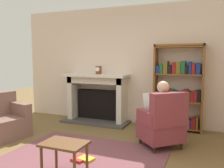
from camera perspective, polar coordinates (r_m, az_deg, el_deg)
The scene contains 10 objects.
ground at distance 3.61m, azimuth -9.20°, elevation -18.72°, with size 14.00×14.00×0.00m, color brown.
back_wall at distance 5.61m, azimuth 4.29°, elevation 4.47°, with size 5.60×0.10×2.70m, color beige.
area_rug at distance 3.85m, azimuth -6.76°, elevation -16.99°, with size 2.40×1.80×0.01m, color brown.
fireplace at distance 5.72m, azimuth -3.49°, elevation -3.01°, with size 1.58×0.64×1.15m.
mantel_clock at distance 5.53m, azimuth -3.22°, elevation 3.34°, with size 0.14×0.14×0.19m.
bookshelf at distance 5.20m, azimuth 15.47°, elevation -1.33°, with size 1.01×0.32×1.80m.
armchair_reading at distance 4.16m, azimuth 12.01°, elevation -9.16°, with size 0.89×0.89×0.97m.
seated_reader at distance 4.21m, azimuth 11.20°, elevation -6.21°, with size 0.58×0.59×1.14m.
side_table at distance 3.18m, azimuth -11.29°, elevation -14.76°, with size 0.56×0.39×0.46m.
scattered_books at distance 3.75m, azimuth -6.95°, elevation -17.24°, with size 0.33×0.28×0.04m.
Camera 1 is at (1.73, -2.78, 1.52)m, focal length 38.33 mm.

